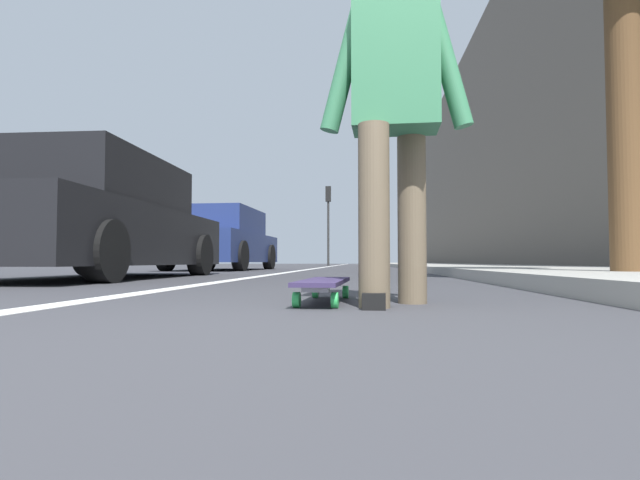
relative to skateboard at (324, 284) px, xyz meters
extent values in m
plane|color=#38383D|center=(8.63, 0.07, -0.09)|extent=(80.00, 80.00, 0.00)
cube|color=silver|center=(18.63, 1.23, -0.09)|extent=(52.00, 0.16, 0.01)
cube|color=#9E9B93|center=(16.63, -2.94, -0.03)|extent=(52.00, 3.20, 0.12)
cube|color=#665E54|center=(20.63, -5.87, 5.24)|extent=(40.00, 1.20, 10.66)
cylinder|color=green|center=(0.30, 0.07, -0.06)|extent=(0.07, 0.03, 0.07)
cylinder|color=green|center=(0.30, -0.10, -0.06)|extent=(0.07, 0.03, 0.07)
cylinder|color=green|center=(-0.30, 0.10, -0.06)|extent=(0.07, 0.03, 0.07)
cylinder|color=green|center=(-0.30, -0.07, -0.06)|extent=(0.07, 0.03, 0.07)
cube|color=silver|center=(0.30, -0.01, -0.01)|extent=(0.07, 0.12, 0.02)
cube|color=silver|center=(-0.30, 0.01, -0.01)|extent=(0.07, 0.12, 0.02)
cube|color=#33284C|center=(0.00, 0.00, 0.01)|extent=(0.85, 0.24, 0.02)
cylinder|color=brown|center=(-0.27, -0.24, 0.32)|extent=(0.14, 0.14, 0.82)
cylinder|color=brown|center=(-0.01, -0.44, 0.32)|extent=(0.14, 0.14, 0.82)
cube|color=black|center=(-0.27, -0.24, -0.06)|extent=(0.26, 0.11, 0.07)
cube|color=#33724C|center=(-0.15, -0.35, 1.03)|extent=(0.26, 0.41, 0.60)
cylinder|color=#33724C|center=(-0.14, -0.11, 1.03)|extent=(0.10, 0.24, 0.60)
cylinder|color=#33724C|center=(-0.16, -0.59, 1.03)|extent=(0.10, 0.24, 0.60)
cube|color=black|center=(3.42, 3.11, 0.42)|extent=(4.43, 1.85, 0.70)
cube|color=black|center=(3.27, 3.11, 1.07)|extent=(2.44, 1.70, 0.60)
cube|color=#4C606B|center=(4.49, 3.10, 1.07)|extent=(0.05, 1.61, 0.51)
cylinder|color=black|center=(4.80, 3.97, 0.21)|extent=(0.61, 0.22, 0.61)
cylinder|color=black|center=(4.79, 2.23, 0.21)|extent=(0.61, 0.22, 0.61)
cylinder|color=black|center=(2.05, 2.24, 0.21)|extent=(0.61, 0.22, 0.61)
cube|color=navy|center=(9.58, 3.26, 0.45)|extent=(4.47, 1.97, 0.70)
cube|color=navy|center=(9.43, 3.26, 1.10)|extent=(2.49, 1.74, 0.60)
cube|color=#4C606B|center=(10.64, 3.21, 1.10)|extent=(0.11, 1.57, 0.51)
cylinder|color=black|center=(10.98, 4.05, 0.24)|extent=(0.67, 0.25, 0.66)
cylinder|color=black|center=(10.91, 2.35, 0.24)|extent=(0.67, 0.25, 0.66)
cylinder|color=black|center=(8.26, 4.16, 0.24)|extent=(0.67, 0.25, 0.66)
cylinder|color=black|center=(8.19, 2.46, 0.24)|extent=(0.67, 0.25, 0.66)
cylinder|color=#2D2D2D|center=(23.69, 1.63, 1.59)|extent=(0.12, 0.12, 3.38)
cube|color=black|center=(23.69, 1.63, 3.68)|extent=(0.24, 0.28, 0.80)
sphere|color=red|center=(23.82, 1.63, 3.94)|extent=(0.16, 0.16, 0.16)
sphere|color=#392907|center=(23.82, 1.63, 3.68)|extent=(0.16, 0.16, 0.16)
sphere|color=black|center=(23.82, 1.63, 3.42)|extent=(0.16, 0.16, 0.16)
cylinder|color=brown|center=(2.17, -2.54, 1.43)|extent=(0.29, 0.29, 3.04)
camera|label=1|loc=(-2.50, -0.20, 0.11)|focal=28.11mm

